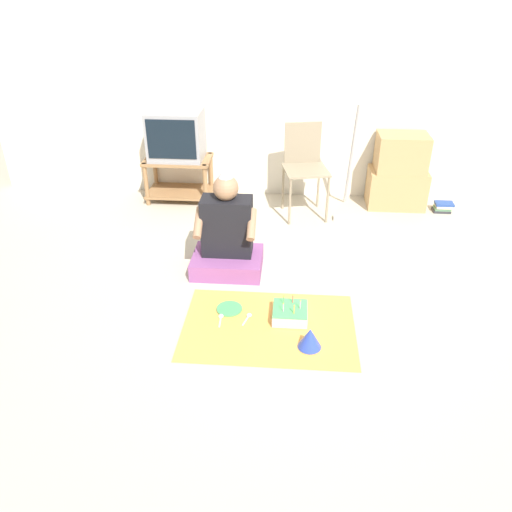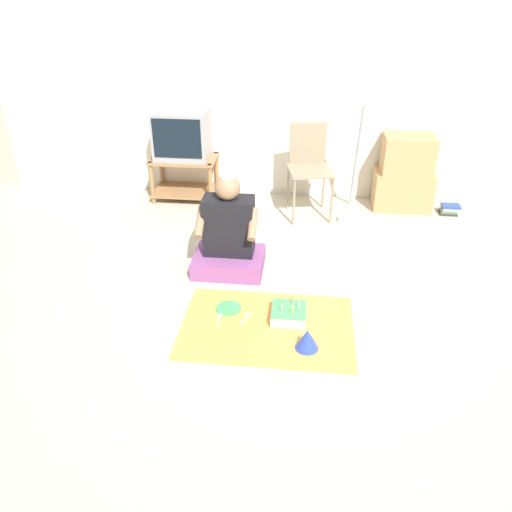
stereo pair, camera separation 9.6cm
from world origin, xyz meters
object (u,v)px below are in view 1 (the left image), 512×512
(tv, at_px, (176,135))
(book_pile, at_px, (443,207))
(party_hat_blue, at_px, (310,338))
(folding_chair, at_px, (304,162))
(cardboard_box_stack, at_px, (398,173))
(birthday_cake, at_px, (290,313))
(dust_mop, at_px, (350,185))
(paper_plate, at_px, (229,309))
(person_seated, at_px, (227,237))

(tv, distance_m, book_pile, 2.79)
(tv, bearing_deg, party_hat_blue, -60.04)
(folding_chair, distance_m, cardboard_box_stack, 1.00)
(party_hat_blue, bearing_deg, birthday_cake, 113.76)
(dust_mop, height_order, paper_plate, dust_mop)
(dust_mop, relative_size, party_hat_blue, 7.26)
(dust_mop, distance_m, birthday_cake, 1.85)
(party_hat_blue, xyz_separation_m, paper_plate, (-0.57, 0.37, -0.07))
(book_pile, bearing_deg, paper_plate, -136.59)
(cardboard_box_stack, relative_size, party_hat_blue, 4.83)
(tv, distance_m, paper_plate, 2.21)
(party_hat_blue, bearing_deg, person_seated, 124.82)
(cardboard_box_stack, xyz_separation_m, dust_mop, (-0.51, -0.27, -0.04))
(tv, relative_size, birthday_cake, 2.22)
(person_seated, relative_size, party_hat_blue, 5.65)
(dust_mop, bearing_deg, cardboard_box_stack, 27.97)
(birthday_cake, height_order, paper_plate, birthday_cake)
(tv, xyz_separation_m, book_pile, (2.71, -0.12, -0.64))
(party_hat_blue, bearing_deg, paper_plate, 147.35)
(dust_mop, height_order, party_hat_blue, dust_mop)
(cardboard_box_stack, bearing_deg, party_hat_blue, -111.38)
(folding_chair, relative_size, paper_plate, 4.73)
(folding_chair, bearing_deg, person_seated, -117.91)
(dust_mop, relative_size, birthday_cake, 4.63)
(folding_chair, xyz_separation_m, cardboard_box_stack, (0.95, 0.23, -0.16))
(folding_chair, xyz_separation_m, person_seated, (-0.61, -1.15, -0.23))
(book_pile, distance_m, birthday_cake, 2.43)
(folding_chair, bearing_deg, party_hat_blue, -88.75)
(person_seated, bearing_deg, birthday_cake, -50.83)
(dust_mop, relative_size, book_pile, 5.83)
(tv, relative_size, paper_plate, 2.89)
(folding_chair, xyz_separation_m, dust_mop, (0.45, -0.04, -0.20))
(folding_chair, height_order, birthday_cake, folding_chair)
(dust_mop, bearing_deg, party_hat_blue, -101.07)
(party_hat_blue, relative_size, paper_plate, 0.83)
(cardboard_box_stack, xyz_separation_m, birthday_cake, (-1.04, -2.02, -0.31))
(person_seated, xyz_separation_m, party_hat_blue, (0.65, -0.94, -0.21))
(person_seated, distance_m, paper_plate, 0.64)
(tv, xyz_separation_m, cardboard_box_stack, (2.25, 0.00, -0.34))
(birthday_cake, bearing_deg, party_hat_blue, -66.24)
(person_seated, bearing_deg, book_pile, 31.96)
(dust_mop, xyz_separation_m, party_hat_blue, (-0.40, -2.05, -0.24))
(cardboard_box_stack, distance_m, book_pile, 0.57)
(dust_mop, xyz_separation_m, paper_plate, (-0.97, -1.69, -0.31))
(tv, height_order, cardboard_box_stack, tv)
(book_pile, height_order, person_seated, person_seated)
(cardboard_box_stack, relative_size, person_seated, 0.85)
(folding_chair, relative_size, book_pile, 4.57)
(folding_chair, height_order, paper_plate, folding_chair)
(book_pile, bearing_deg, tv, 177.56)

